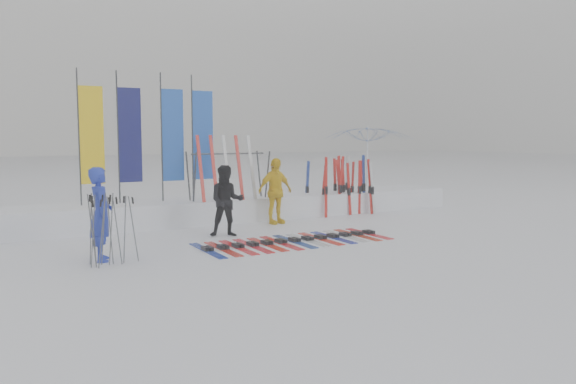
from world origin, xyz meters
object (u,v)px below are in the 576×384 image
person_blue (101,214)px  ski_row (294,240)px  tent_canopy (368,163)px  person_yellow (275,191)px  person_black (227,201)px  ski_rack (228,169)px

person_blue → ski_row: 3.98m
tent_canopy → person_yellow: bearing=-151.2°
person_black → ski_row: person_black is taller
person_black → ski_rack: 2.15m
ski_row → person_blue: bearing=178.4°
person_yellow → person_black: bearing=-155.8°
person_black → tent_canopy: (6.85, 3.87, 0.53)m
person_black → ski_rack: bearing=86.8°
person_blue → person_yellow: bearing=-55.1°
person_black → ski_rack: (0.86, 1.89, 0.59)m
person_yellow → ski_rack: (-0.94, 0.80, 0.54)m
person_blue → ski_row: person_blue is taller
person_blue → tent_canopy: bearing=-53.5°
person_blue → tent_canopy: size_ratio=0.57×
person_blue → person_black: person_blue is taller
ski_rack → person_yellow: bearing=-40.4°
ski_row → tent_canopy: bearing=41.4°
person_yellow → ski_rack: bearing=132.6°
tent_canopy → ski_rack: 6.31m
tent_canopy → ski_row: size_ratio=0.72×
person_black → person_yellow: bearing=52.5°
ski_row → ski_rack: 3.47m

